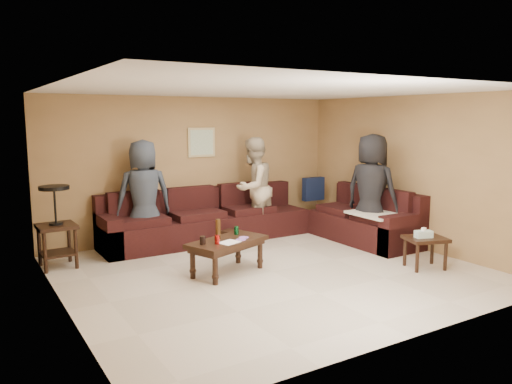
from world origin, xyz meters
TOP-DOWN VIEW (x-y plane):
  - room at (0.00, 0.00)m, footprint 5.60×5.50m
  - sectional_sofa at (0.81, 1.52)m, footprint 4.65×2.90m
  - coffee_table at (-0.57, 0.26)m, footprint 1.26×0.92m
  - end_table_left at (-2.53, 1.77)m, footprint 0.54×0.54m
  - side_table_right at (1.95, -1.00)m, footprint 0.66×0.60m
  - waste_bin at (0.08, 1.35)m, footprint 0.35×0.35m
  - wall_art at (0.10, 2.48)m, footprint 0.52×0.04m
  - person_left at (-1.13, 2.04)m, footprint 0.94×0.67m
  - person_middle at (0.82, 1.89)m, footprint 1.08×0.99m
  - person_right at (2.20, 0.36)m, footprint 0.85×1.06m

SIDE VIEW (x-z plane):
  - waste_bin at x=0.08m, z-range 0.00..0.31m
  - sectional_sofa at x=0.81m, z-range -0.16..0.81m
  - side_table_right at x=1.95m, z-range 0.09..0.69m
  - coffee_table at x=-0.57m, z-range 0.02..0.78m
  - end_table_left at x=-2.53m, z-range 0.03..1.21m
  - person_middle at x=0.82m, z-range 0.00..1.80m
  - person_left at x=-1.13m, z-range 0.00..1.80m
  - person_right at x=2.20m, z-range 0.00..1.88m
  - room at x=0.00m, z-range 0.41..2.91m
  - wall_art at x=0.10m, z-range 1.44..1.96m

